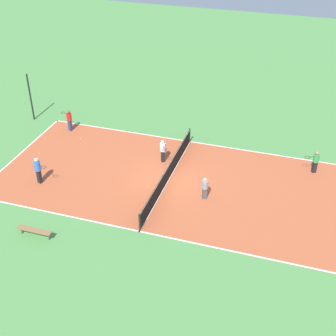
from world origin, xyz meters
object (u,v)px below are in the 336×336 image
player_baseline_gray (205,187)px  fence_post_back_right (30,97)px  bench (34,231)px  tennis_ball_near_net (39,153)px  tennis_ball_midcourt (148,186)px  tennis_ball_left_sideline (80,139)px  player_far_green (316,160)px  tennis_net (168,173)px  player_coach_red (69,119)px  player_near_blue (38,169)px  player_near_white (163,149)px

player_baseline_gray → fence_post_back_right: (5.77, 14.58, 0.99)m
bench → tennis_ball_near_net: size_ratio=27.70×
bench → tennis_ball_midcourt: bearing=-124.5°
tennis_ball_left_sideline → player_far_green: bearing=-87.6°
tennis_net → player_coach_red: size_ratio=6.17×
player_near_blue → player_coach_red: player_near_blue is taller
player_far_green → tennis_ball_near_net: size_ratio=22.01×
bench → tennis_ball_midcourt: (5.88, -4.04, -0.34)m
player_coach_red → tennis_ball_midcourt: (-4.94, -7.70, -0.87)m
bench → tennis_ball_near_net: 8.33m
player_coach_red → tennis_ball_left_sideline: 1.83m
tennis_ball_near_net → fence_post_back_right: size_ratio=0.02×
player_near_blue → tennis_ball_midcourt: 6.59m
player_near_blue → player_far_green: (6.16, -15.58, -0.15)m
fence_post_back_right → player_baseline_gray: bearing=-111.6°
player_near_blue → tennis_ball_midcourt: player_near_blue is taller
tennis_ball_left_sideline → tennis_ball_near_net: (-2.59, 1.70, 0.00)m
tennis_net → player_baseline_gray: player_baseline_gray is taller
tennis_ball_left_sideline → tennis_ball_near_net: size_ratio=1.00×
tennis_net → tennis_ball_near_net: size_ratio=143.74×
player_far_green → player_near_blue: bearing=-6.4°
player_near_blue → player_baseline_gray: (1.47, -9.78, -0.22)m
tennis_net → fence_post_back_right: size_ratio=2.73×
tennis_net → player_coach_red: bearing=65.6°
player_far_green → fence_post_back_right: (1.08, 20.38, 0.92)m
tennis_net → player_near_blue: size_ratio=5.63×
tennis_net → tennis_ball_left_sideline: 7.91m
player_coach_red → fence_post_back_right: (0.77, 3.44, 0.87)m
tennis_ball_left_sideline → tennis_ball_near_net: same height
player_near_blue → player_baseline_gray: 9.89m
player_near_white → tennis_ball_midcourt: bearing=-28.3°
fence_post_back_right → tennis_net: bearing=-111.2°
tennis_net → player_coach_red: (3.91, 8.61, 0.37)m
player_baseline_gray → tennis_ball_midcourt: (0.06, 3.44, -0.74)m
player_near_white → tennis_ball_near_net: 8.28m
tennis_ball_left_sideline → fence_post_back_right: fence_post_back_right is taller
player_near_blue → fence_post_back_right: bearing=143.6°
tennis_net → player_baseline_gray: size_ratio=7.02×
player_far_green → tennis_ball_near_net: player_far_green is taller
tennis_net → fence_post_back_right: fence_post_back_right is taller
tennis_ball_near_net → player_near_white: bearing=-78.8°
player_far_green → player_baseline_gray: bearing=11.0°
tennis_ball_near_net → player_coach_red: bearing=-6.8°
player_near_blue → tennis_ball_near_net: (2.90, 1.79, -0.97)m
player_baseline_gray → fence_post_back_right: bearing=132.3°
bench → player_near_blue: size_ratio=1.09×
tennis_net → player_baseline_gray: 2.77m
tennis_net → fence_post_back_right: (4.68, 12.05, 1.24)m
player_near_blue → tennis_ball_left_sideline: bearing=111.0°
tennis_ball_midcourt → tennis_ball_left_sideline: size_ratio=1.00×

